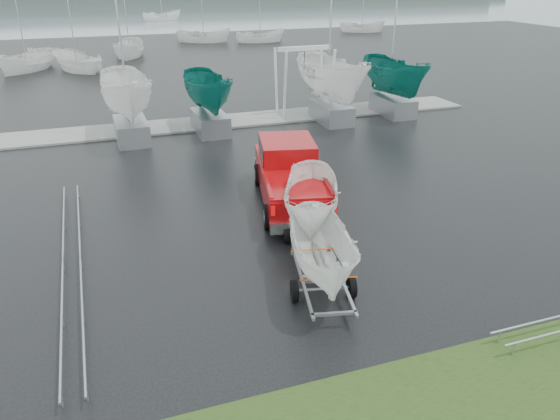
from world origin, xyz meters
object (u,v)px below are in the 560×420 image
(trailer_parked, at_px, (313,162))
(trailer_hitched, at_px, (325,209))
(pickup_truck, at_px, (290,172))
(boat_hoist, at_px, (304,71))

(trailer_parked, bearing_deg, trailer_hitched, -83.58)
(pickup_truck, distance_m, trailer_parked, 3.95)
(trailer_parked, bearing_deg, pickup_truck, 105.37)
(boat_hoist, bearing_deg, trailer_parked, -110.83)
(pickup_truck, distance_m, trailer_hitched, 7.00)
(pickup_truck, height_order, trailer_parked, trailer_parked)
(trailer_hitched, height_order, boat_hoist, trailer_hitched)
(trailer_hitched, distance_m, boat_hoist, 20.06)
(pickup_truck, bearing_deg, trailer_hitched, -90.00)
(pickup_truck, relative_size, trailer_parked, 1.34)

